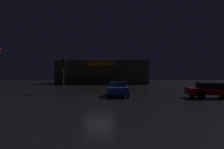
{
  "coord_description": "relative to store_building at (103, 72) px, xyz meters",
  "views": [
    {
      "loc": [
        2.14,
        -16.32,
        2.14
      ],
      "look_at": [
        0.68,
        6.81,
        2.14
      ],
      "focal_mm": 29.83,
      "sensor_mm": 36.0,
      "label": 1
    }
  ],
  "objects": [
    {
      "name": "traffic_signal_main",
      "position": [
        -1.9,
        -23.88,
        0.28
      ],
      "size": [
        0.42,
        0.42,
        4.0
      ],
      "color": "#595B60",
      "rests_on": "ground"
    },
    {
      "name": "car_near",
      "position": [
        4.5,
        -26.33,
        -1.89
      ],
      "size": [
        2.12,
        4.35,
        1.44
      ],
      "color": "navy",
      "rests_on": "ground"
    },
    {
      "name": "store_building",
      "position": [
        0.0,
        0.0,
        0.0
      ],
      "size": [
        20.89,
        9.15,
        5.31
      ],
      "color": "brown",
      "rests_on": "ground"
    },
    {
      "name": "ground_plane",
      "position": [
        2.84,
        -28.57,
        -2.66
      ],
      "size": [
        120.0,
        120.0,
        0.0
      ],
      "primitive_type": "plane",
      "color": "black"
    },
    {
      "name": "car_far",
      "position": [
        12.93,
        -27.55,
        -1.9
      ],
      "size": [
        4.46,
        2.14,
        1.41
      ],
      "color": "#A51414",
      "rests_on": "ground"
    }
  ]
}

